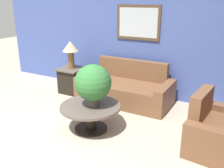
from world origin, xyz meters
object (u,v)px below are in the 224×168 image
object	(u,v)px
coffee_table	(91,112)
table_lamp	(71,49)
side_table	(72,80)
potted_plant_on_table	(93,83)
armchair	(221,133)
couch_main	(125,89)

from	to	relation	value
coffee_table	table_lamp	xyz separation A→B (m)	(-1.39, 1.30, 0.71)
side_table	potted_plant_on_table	size ratio (longest dim) A/B	0.85
armchair	potted_plant_on_table	xyz separation A→B (m)	(-1.94, -0.39, 0.55)
armchair	potted_plant_on_table	world-z (taller)	potted_plant_on_table
couch_main	table_lamp	xyz separation A→B (m)	(-1.35, -0.11, 0.76)
couch_main	table_lamp	bearing A→B (deg)	-175.49
coffee_table	side_table	xyz separation A→B (m)	(-1.39, 1.30, -0.02)
side_table	armchair	bearing A→B (deg)	-14.75
potted_plant_on_table	coffee_table	bearing A→B (deg)	-154.89
coffee_table	table_lamp	bearing A→B (deg)	136.79
potted_plant_on_table	side_table	bearing A→B (deg)	138.30
side_table	couch_main	bearing A→B (deg)	4.51
table_lamp	couch_main	bearing A→B (deg)	4.51
armchair	table_lamp	xyz separation A→B (m)	(-3.38, 0.89, 0.76)
armchair	coffee_table	distance (m)	2.03
side_table	table_lamp	bearing A→B (deg)	0.00
side_table	potted_plant_on_table	bearing A→B (deg)	-41.70
armchair	side_table	size ratio (longest dim) A/B	1.96
couch_main	potted_plant_on_table	world-z (taller)	potted_plant_on_table
coffee_table	side_table	world-z (taller)	side_table
coffee_table	potted_plant_on_table	distance (m)	0.51
couch_main	coffee_table	size ratio (longest dim) A/B	1.96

